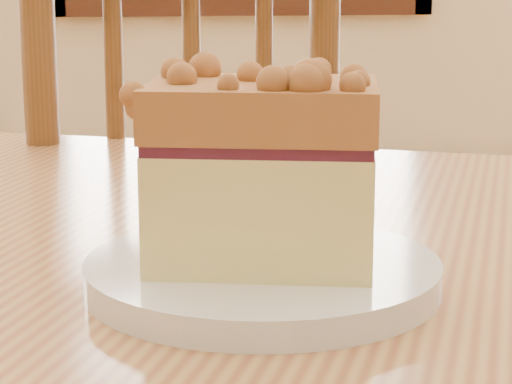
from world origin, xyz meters
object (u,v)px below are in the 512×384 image
(plate, at_px, (262,275))
(cake_slice, at_px, (261,165))
(cafe_table_main, at_px, (346,383))
(cafe_chair_main, at_px, (150,293))

(plate, relative_size, cake_slice, 1.40)
(cafe_table_main, xyz_separation_m, cake_slice, (-0.07, -0.09, 0.18))
(cafe_table_main, distance_m, cafe_chair_main, 0.69)
(cafe_chair_main, relative_size, plate, 4.54)
(plate, distance_m, cake_slice, 0.07)
(cafe_table_main, height_order, cake_slice, cake_slice)
(cafe_table_main, relative_size, cake_slice, 8.62)
(plate, bearing_deg, cafe_chair_main, 94.15)
(cafe_table_main, distance_m, plate, 0.16)
(cafe_chair_main, distance_m, cake_slice, 0.82)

